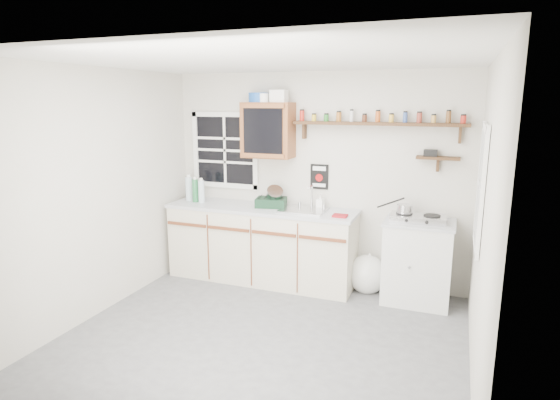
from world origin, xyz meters
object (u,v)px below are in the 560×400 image
at_px(dish_rack, 272,200).
at_px(hotplate, 418,218).
at_px(right_cabinet, 417,261).
at_px(upper_cabinet, 268,130).
at_px(main_cabinet, 261,244).
at_px(spice_shelf, 378,123).

bearing_deg(dish_rack, hotplate, -14.24).
bearing_deg(right_cabinet, upper_cabinet, 176.24).
xyz_separation_m(main_cabinet, right_cabinet, (1.83, 0.03, -0.01)).
height_order(right_cabinet, dish_rack, dish_rack).
distance_m(right_cabinet, hotplate, 0.49).
height_order(spice_shelf, dish_rack, spice_shelf).
relative_size(main_cabinet, spice_shelf, 1.21).
bearing_deg(main_cabinet, hotplate, 0.17).
xyz_separation_m(upper_cabinet, spice_shelf, (1.28, 0.07, 0.11)).
height_order(right_cabinet, upper_cabinet, upper_cabinet).
relative_size(right_cabinet, hotplate, 1.57).
distance_m(right_cabinet, dish_rack, 1.80).
height_order(spice_shelf, hotplate, spice_shelf).
relative_size(spice_shelf, hotplate, 3.29).
xyz_separation_m(right_cabinet, hotplate, (-0.02, -0.02, 0.49)).
relative_size(main_cabinet, upper_cabinet, 3.55).
relative_size(dish_rack, hotplate, 0.70).
bearing_deg(upper_cabinet, dish_rack, -44.17).
bearing_deg(upper_cabinet, right_cabinet, -3.76).
distance_m(right_cabinet, spice_shelf, 1.58).
bearing_deg(upper_cabinet, hotplate, -4.45).
distance_m(main_cabinet, right_cabinet, 1.84).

